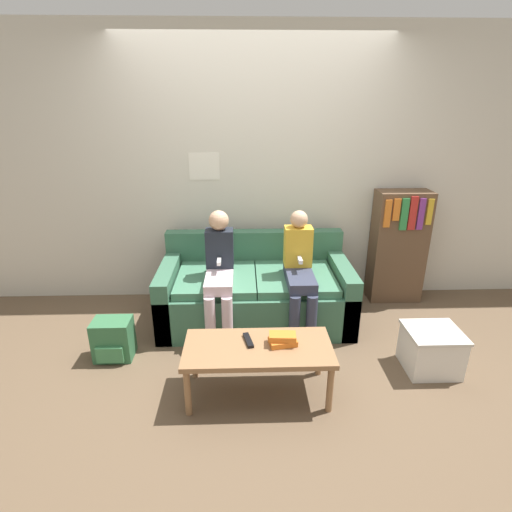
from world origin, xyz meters
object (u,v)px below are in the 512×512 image
(coffee_table, at_px, (258,352))
(person_left, at_px, (219,268))
(storage_box, at_px, (431,350))
(backpack, at_px, (113,339))
(person_right, at_px, (300,269))
(bookshelf, at_px, (398,246))
(couch, at_px, (256,292))
(tv_remote, at_px, (248,340))

(coffee_table, bearing_deg, person_left, 109.19)
(storage_box, distance_m, backpack, 2.47)
(person_right, bearing_deg, coffee_table, -114.51)
(person_right, bearing_deg, backpack, -165.50)
(coffee_table, distance_m, backpack, 1.24)
(bookshelf, distance_m, storage_box, 1.27)
(backpack, bearing_deg, bookshelf, 20.38)
(storage_box, xyz_separation_m, backpack, (-2.46, 0.23, -0.01))
(bookshelf, relative_size, storage_box, 2.82)
(couch, xyz_separation_m, backpack, (-1.15, -0.60, -0.10))
(person_left, xyz_separation_m, tv_remote, (0.23, -0.80, -0.20))
(coffee_table, relative_size, bookshelf, 0.89)
(coffee_table, distance_m, tv_remote, 0.10)
(bookshelf, distance_m, backpack, 2.80)
(person_right, height_order, bookshelf, bookshelf)
(person_left, height_order, person_right, person_left)
(tv_remote, bearing_deg, backpack, 146.56)
(couch, relative_size, backpack, 5.20)
(person_left, relative_size, backpack, 3.23)
(bookshelf, bearing_deg, couch, -165.95)
(bookshelf, xyz_separation_m, storage_box, (-0.13, -1.20, -0.40))
(coffee_table, height_order, backpack, coffee_table)
(couch, xyz_separation_m, coffee_table, (-0.02, -1.06, 0.07))
(couch, relative_size, person_left, 1.61)
(coffee_table, bearing_deg, couch, 89.07)
(couch, distance_m, person_right, 0.53)
(coffee_table, height_order, person_right, person_right)
(person_right, bearing_deg, tv_remote, -119.70)
(person_right, distance_m, tv_remote, 0.94)
(couch, distance_m, bookshelf, 1.52)
(person_right, height_order, backpack, person_right)
(backpack, bearing_deg, coffee_table, -22.11)
(coffee_table, height_order, tv_remote, tv_remote)
(tv_remote, distance_m, bookshelf, 2.06)
(backpack, bearing_deg, storage_box, -5.38)
(couch, bearing_deg, bookshelf, 14.05)
(person_right, xyz_separation_m, backpack, (-1.52, -0.39, -0.42))
(tv_remote, relative_size, storage_box, 0.44)
(coffee_table, distance_m, person_left, 0.95)
(couch, relative_size, tv_remote, 9.83)
(bookshelf, bearing_deg, coffee_table, -135.71)
(person_left, relative_size, bookshelf, 0.94)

